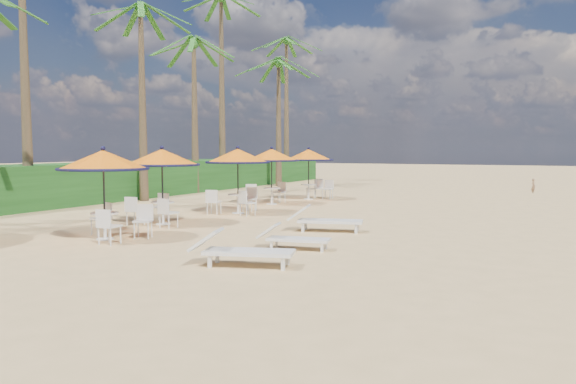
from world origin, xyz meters
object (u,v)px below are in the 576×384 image
station_2 (238,164)px  lounger_near (238,249)px  lounger_mid (291,237)px  station_1 (161,167)px  lounger_far (323,219)px  station_0 (106,171)px  station_3 (271,160)px  station_4 (310,161)px

station_2 → lounger_near: (5.13, -8.24, -1.52)m
station_2 → lounger_mid: (5.23, -5.95, -1.59)m
station_1 → lounger_far: station_1 is taller
lounger_near → lounger_far: bearing=76.9°
station_0 → station_3: (-0.68, 10.59, 0.11)m
station_0 → lounger_mid: (5.13, 0.92, -1.56)m
station_3 → lounger_near: size_ratio=1.13×
lounger_near → lounger_far: lounger_far is taller
station_0 → lounger_mid: size_ratio=1.36×
station_2 → station_4: (-0.10, 6.87, -0.02)m
station_1 → lounger_mid: (5.81, -2.17, -1.58)m
lounger_mid → station_1: bearing=147.7°
station_4 → station_3: bearing=-98.8°
station_2 → lounger_near: station_2 is taller
station_1 → station_4: 10.66m
lounger_near → lounger_mid: bearing=70.2°
station_4 → station_1: bearing=-92.6°
station_2 → lounger_mid: station_2 is taller
station_0 → station_3: 10.62m
station_0 → lounger_far: bearing=40.9°
station_4 → lounger_mid: 13.97m
station_0 → lounger_mid: station_0 is taller
station_1 → station_3: bearing=90.1°
station_1 → station_4: size_ratio=1.01×
lounger_near → lounger_mid: 2.29m
lounger_far → station_0: bearing=-155.3°
lounger_mid → lounger_far: 3.14m
lounger_near → station_2: bearing=104.6°
lounger_mid → station_2: bearing=119.5°
station_0 → station_1: size_ratio=0.99×
station_4 → lounger_mid: size_ratio=1.37×
lounger_mid → station_4: bearing=100.7°
station_3 → station_4: bearing=81.2°
station_3 → lounger_mid: 11.41m
station_2 → station_4: station_2 is taller
lounger_near → station_1: bearing=124.7°
station_3 → lounger_far: 8.60m
lounger_mid → lounger_far: bearing=87.3°
station_4 → lounger_mid: station_4 is taller
station_3 → lounger_mid: bearing=-59.0°
station_1 → lounger_near: bearing=-38.0°
station_2 → station_4: 6.87m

